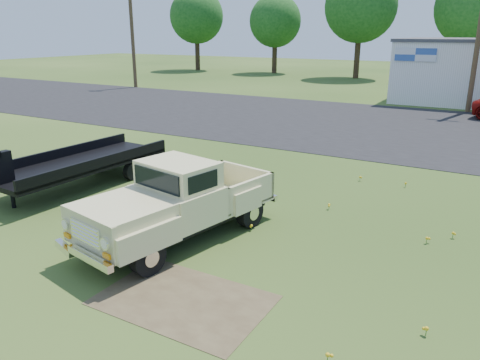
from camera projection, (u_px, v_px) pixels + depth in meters
name	position (u px, v px, depth m)	size (l,w,h in m)	color
ground	(207.00, 226.00, 11.58)	(140.00, 140.00, 0.00)	#244114
asphalt_lot	(369.00, 125.00, 23.98)	(90.00, 14.00, 0.02)	black
dirt_patch_a	(184.00, 300.00, 8.39)	(3.00, 2.00, 0.01)	#4A3C27
dirt_patch_b	(215.00, 178.00, 15.42)	(2.20, 1.60, 0.01)	#4A3C27
utility_pole_west	(132.00, 31.00, 38.79)	(1.60, 0.30, 9.00)	#483221
utility_pole_mid	(480.00, 31.00, 26.47)	(1.60, 0.30, 9.00)	#483221
treeline_a	(196.00, 16.00, 55.99)	(6.40, 6.40, 9.52)	#352618
treeline_b	(275.00, 21.00, 52.27)	(5.76, 5.76, 8.57)	#352618
treeline_c	(361.00, 6.00, 45.91)	(7.04, 7.04, 10.47)	#352618
treeline_d	(473.00, 8.00, 42.10)	(6.72, 6.72, 10.00)	#352618
vintage_pickup_truck	(179.00, 201.00, 10.63)	(2.00, 5.14, 1.87)	beige
flatbed_trailer	(80.00, 160.00, 14.38)	(2.02, 6.06, 1.65)	black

